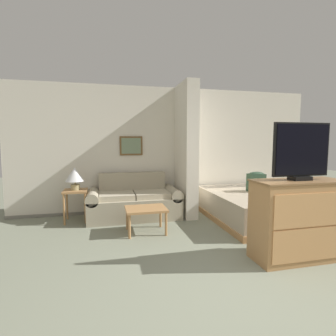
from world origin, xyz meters
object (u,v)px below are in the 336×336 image
at_px(coffee_table, 146,211).
at_px(tv_dresser, 298,220).
at_px(couch, 134,202).
at_px(bed, 256,205).
at_px(table_lamp, 75,175).
at_px(tv, 301,152).
at_px(backpack, 256,181).

bearing_deg(coffee_table, tv_dresser, -39.39).
bearing_deg(couch, tv_dresser, -52.17).
bearing_deg(coffee_table, bed, 6.85).
distance_m(table_lamp, tv, 3.69).
bearing_deg(couch, coffee_table, -83.96).
xyz_separation_m(tv, backpack, (0.50, 1.74, -0.64)).
bearing_deg(bed, tv, -105.42).
xyz_separation_m(tv_dresser, tv, (0.00, 0.00, 0.85)).
bearing_deg(tv_dresser, backpack, 74.00).
relative_size(table_lamp, tv, 0.55).
relative_size(coffee_table, tv, 0.86).
distance_m(tv, bed, 2.03).
bearing_deg(bed, coffee_table, -173.15).
bearing_deg(table_lamp, bed, -10.79).
distance_m(bed, backpack, 0.46).
xyz_separation_m(couch, table_lamp, (-1.07, -0.03, 0.55)).
xyz_separation_m(coffee_table, backpack, (2.19, 0.35, 0.35)).
height_order(couch, bed, couch).
xyz_separation_m(coffee_table, table_lamp, (-1.17, 0.89, 0.50)).
height_order(coffee_table, table_lamp, table_lamp).
bearing_deg(tv, coffee_table, 140.63).
xyz_separation_m(table_lamp, bed, (3.32, -0.63, -0.60)).
height_order(tv, bed, tv).
bearing_deg(tv, bed, 74.58).
bearing_deg(tv_dresser, tv, 90.00).
relative_size(table_lamp, bed, 0.20).
bearing_deg(bed, couch, 163.69).
relative_size(coffee_table, bed, 0.31).
bearing_deg(couch, tv, -52.16).
distance_m(coffee_table, tv_dresser, 2.20).
bearing_deg(coffee_table, couch, 96.04).
xyz_separation_m(couch, tv_dresser, (1.79, -2.31, 0.19)).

